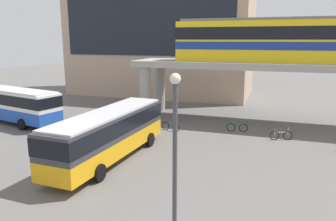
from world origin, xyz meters
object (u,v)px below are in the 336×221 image
(bus_secondary, at_px, (12,102))
(pedestrian_at_kerb, at_px, (120,110))
(bicycle_green, at_px, (237,127))
(bicycle_blue, at_px, (171,127))
(station_building, at_px, (161,18))
(bus_main, at_px, (109,130))
(bicycle_silver, at_px, (281,135))
(train, at_px, (289,40))

(bus_secondary, xyz_separation_m, pedestrian_at_kerb, (8.79, 4.71, -1.14))
(bicycle_green, bearing_deg, bicycle_blue, -163.73)
(station_building, xyz_separation_m, bus_secondary, (-7.36, -20.77, -8.57))
(bus_main, bearing_deg, bicycle_blue, 78.76)
(station_building, xyz_separation_m, bus_main, (6.08, -26.57, -8.57))
(bus_main, distance_m, bicycle_silver, 13.49)
(bus_main, relative_size, pedestrian_at_kerb, 6.21)
(bus_main, distance_m, bus_secondary, 14.64)
(bicycle_silver, height_order, pedestrian_at_kerb, pedestrian_at_kerb)
(station_building, relative_size, train, 1.24)
(bicycle_green, bearing_deg, train, 45.01)
(bicycle_green, bearing_deg, bicycle_silver, -20.20)
(train, xyz_separation_m, bicycle_silver, (-0.17, -5.05, -7.33))
(pedestrian_at_kerb, bearing_deg, bicycle_blue, -22.82)
(bus_main, relative_size, bicycle_blue, 6.38)
(station_building, bearing_deg, bus_main, -77.11)
(pedestrian_at_kerb, bearing_deg, station_building, 95.10)
(bus_main, bearing_deg, pedestrian_at_kerb, 113.86)
(station_building, distance_m, bus_secondary, 23.64)
(bicycle_blue, bearing_deg, station_building, 112.28)
(bus_secondary, bearing_deg, station_building, 70.48)
(station_building, height_order, bicycle_blue, station_building)
(bus_secondary, relative_size, bicycle_silver, 6.61)
(train, xyz_separation_m, bicycle_blue, (-9.20, -5.33, -7.33))
(station_building, bearing_deg, bicycle_blue, -67.72)
(bicycle_silver, bearing_deg, station_building, 132.21)
(bicycle_green, xyz_separation_m, bicycle_blue, (-5.46, -1.59, 0.00))
(train, relative_size, bicycle_blue, 11.50)
(bicycle_silver, relative_size, bicycle_blue, 0.98)
(bicycle_green, bearing_deg, station_building, 127.53)
(train, bearing_deg, bus_main, -129.14)
(train, height_order, bus_main, train)
(station_building, xyz_separation_m, pedestrian_at_kerb, (1.43, -16.06, -9.71))
(bus_secondary, bearing_deg, bicycle_silver, 5.65)
(train, bearing_deg, bicycle_green, -134.99)
(train, relative_size, pedestrian_at_kerb, 11.18)
(bicycle_green, distance_m, pedestrian_at_kerb, 11.74)
(station_building, height_order, pedestrian_at_kerb, station_building)
(train, distance_m, pedestrian_at_kerb, 17.08)
(station_building, xyz_separation_m, bicycle_silver, (16.68, -18.39, -10.20))
(station_building, relative_size, bus_secondary, 2.19)
(bicycle_blue, bearing_deg, bus_main, -101.24)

